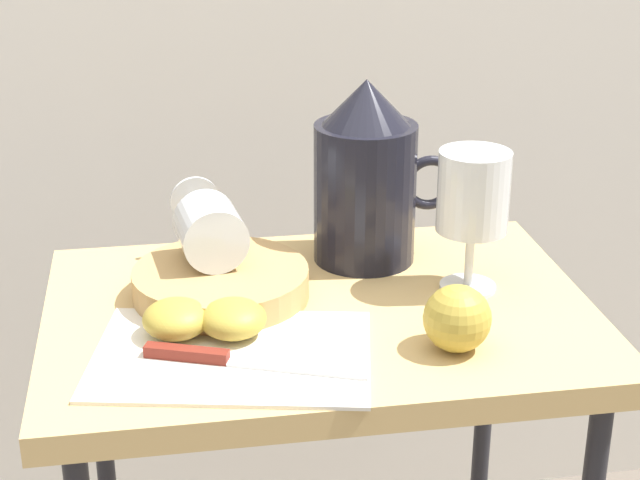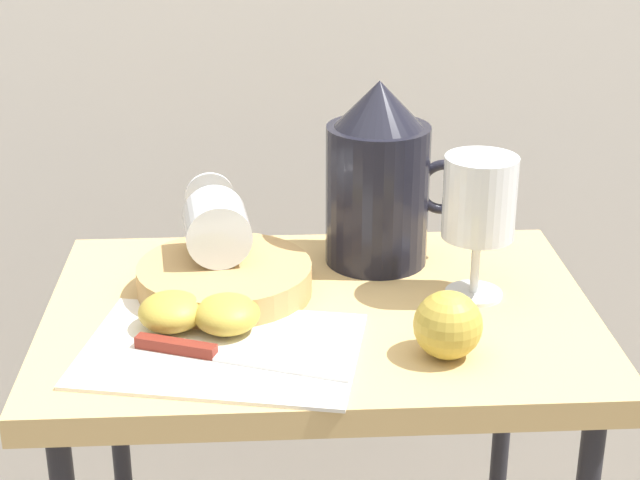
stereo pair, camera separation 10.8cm
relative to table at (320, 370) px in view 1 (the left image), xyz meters
name	(u,v)px [view 1 (the left image)]	position (x,y,z in m)	size (l,w,h in m)	color
table	(320,370)	(0.00, 0.00, 0.00)	(0.60, 0.42, 0.73)	tan
linen_napkin	(232,355)	(-0.10, -0.09, 0.08)	(0.27, 0.19, 0.00)	silver
basket_tray	(221,283)	(-0.10, 0.04, 0.10)	(0.20, 0.20, 0.04)	tan
pitcher	(366,188)	(0.08, 0.12, 0.17)	(0.17, 0.12, 0.22)	black
wine_glass_upright	(473,199)	(0.17, 0.02, 0.19)	(0.08, 0.08, 0.16)	silver
wine_glass_tipped_near	(210,229)	(-0.11, 0.07, 0.15)	(0.08, 0.15, 0.07)	silver
apple_half_left	(176,319)	(-0.16, -0.05, 0.10)	(0.07, 0.07, 0.04)	#B29938
apple_half_right	(233,319)	(-0.10, -0.06, 0.10)	(0.07, 0.07, 0.04)	#B29938
apple_whole	(457,318)	(0.12, -0.12, 0.11)	(0.07, 0.07, 0.07)	#B29938
knife	(221,358)	(-0.12, -0.11, 0.09)	(0.21, 0.09, 0.01)	silver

